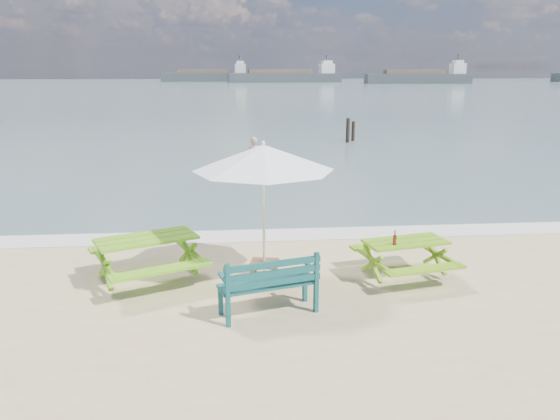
{
  "coord_description": "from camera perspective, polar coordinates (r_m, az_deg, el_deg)",
  "views": [
    {
      "loc": [
        -0.83,
        -6.95,
        3.63
      ],
      "look_at": [
        0.05,
        3.0,
        1.0
      ],
      "focal_mm": 35.0,
      "sensor_mm": 36.0,
      "label": 1
    }
  ],
  "objects": [
    {
      "name": "beer_bottle",
      "position": [
        9.52,
        11.89,
        -3.08
      ],
      "size": [
        0.06,
        0.06,
        0.25
      ],
      "color": "brown",
      "rests_on": "picnic_table_right"
    },
    {
      "name": "cargo_ships",
      "position": [
        141.04,
        18.32,
        13.04
      ],
      "size": [
        147.05,
        25.0,
        4.4
      ],
      "color": "#363C40",
      "rests_on": "ground"
    },
    {
      "name": "patio_umbrella",
      "position": [
        9.15,
        -1.75,
        5.5
      ],
      "size": [
        2.84,
        2.84,
        2.38
      ],
      "color": "silver",
      "rests_on": "ground"
    },
    {
      "name": "picnic_table_right",
      "position": [
        9.92,
        12.88,
        -5.08
      ],
      "size": [
        1.73,
        1.86,
        0.68
      ],
      "color": "#649817",
      "rests_on": "ground"
    },
    {
      "name": "sea",
      "position": [
        92.03,
        -4.61,
        12.45
      ],
      "size": [
        300.0,
        300.0,
        0.0
      ],
      "primitive_type": "plane",
      "color": "slate",
      "rests_on": "ground"
    },
    {
      "name": "park_bench",
      "position": [
        8.34,
        -1.22,
        -8.94
      ],
      "size": [
        1.56,
        0.88,
        0.91
      ],
      "color": "#104245",
      "rests_on": "ground"
    },
    {
      "name": "side_table",
      "position": [
        9.67,
        -1.66,
        -6.26
      ],
      "size": [
        0.57,
        0.57,
        0.31
      ],
      "color": "brown",
      "rests_on": "ground"
    },
    {
      "name": "picnic_table_left",
      "position": [
        9.77,
        -13.64,
        -5.1
      ],
      "size": [
        2.28,
        2.38,
        0.8
      ],
      "color": "#62A519",
      "rests_on": "ground"
    },
    {
      "name": "swimmer",
      "position": [
        24.03,
        -2.73,
        5.45
      ],
      "size": [
        0.72,
        0.52,
        1.87
      ],
      "color": "tan",
      "rests_on": "ground"
    },
    {
      "name": "mooring_pilings",
      "position": [
        27.54,
        7.33,
        8.01
      ],
      "size": [
        0.58,
        0.78,
        1.39
      ],
      "color": "black",
      "rests_on": "ground"
    },
    {
      "name": "foam_strip",
      "position": [
        12.14,
        -0.89,
        -2.62
      ],
      "size": [
        22.0,
        0.9,
        0.01
      ],
      "primitive_type": "cube",
      "color": "silver",
      "rests_on": "ground"
    }
  ]
}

